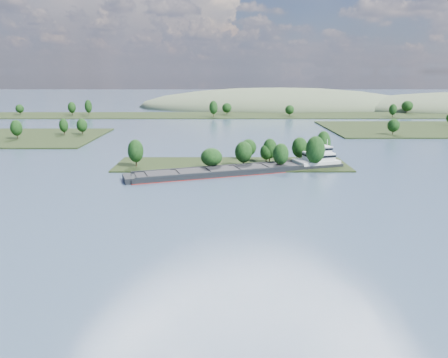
{
  "coord_description": "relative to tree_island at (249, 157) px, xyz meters",
  "views": [
    {
      "loc": [
        -4.29,
        -6.18,
        39.58
      ],
      "look_at": [
        -3.65,
        130.0,
        6.0
      ],
      "focal_mm": 35.0,
      "sensor_mm": 36.0,
      "label": 1
    }
  ],
  "objects": [
    {
      "name": "ground",
      "position": [
        -7.17,
        -58.49,
        -3.9
      ],
      "size": [
        1800.0,
        1800.0,
        0.0
      ],
      "primitive_type": "plane",
      "color": "#344659",
      "rests_on": "ground"
    },
    {
      "name": "tree_island",
      "position": [
        0.0,
        0.0,
        0.0
      ],
      "size": [
        100.0,
        30.88,
        14.7
      ],
      "color": "black",
      "rests_on": "ground"
    },
    {
      "name": "back_shoreline",
      "position": [
        2.85,
        221.26,
        -3.17
      ],
      "size": [
        900.0,
        60.0,
        15.47
      ],
      "color": "black",
      "rests_on": "ground"
    },
    {
      "name": "hill_west",
      "position": [
        52.83,
        321.51,
        -3.9
      ],
      "size": [
        320.0,
        160.0,
        44.0
      ],
      "primitive_type": "ellipsoid",
      "color": "#4D5D3F",
      "rests_on": "ground"
    },
    {
      "name": "cargo_barge",
      "position": [
        1.48,
        -11.9,
        -2.35
      ],
      "size": [
        89.32,
        38.88,
        12.26
      ],
      "color": "black",
      "rests_on": "ground"
    }
  ]
}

